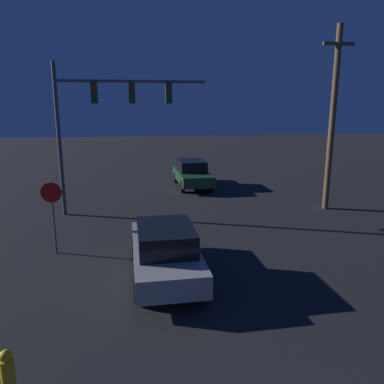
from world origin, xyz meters
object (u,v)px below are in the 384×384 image
object	(u,v)px
car_near	(165,250)
fire_hydrant	(8,374)
stop_sign	(52,205)
traffic_signal_mast	(101,111)
utility_pole	(333,118)
car_far	(192,173)

from	to	relation	value
car_near	fire_hydrant	size ratio (longest dim) A/B	5.01
car_near	stop_sign	distance (m)	4.40
traffic_signal_mast	fire_hydrant	world-z (taller)	traffic_signal_mast
fire_hydrant	stop_sign	bearing A→B (deg)	94.45
traffic_signal_mast	fire_hydrant	distance (m)	12.28
stop_sign	utility_pole	distance (m)	12.94
car_near	car_far	size ratio (longest dim) A/B	1.00
traffic_signal_mast	utility_pole	distance (m)	10.67
car_near	fire_hydrant	world-z (taller)	car_near
car_near	traffic_signal_mast	xyz separation A→B (m)	(-2.23, 7.16, 3.89)
car_far	utility_pole	distance (m)	9.06
traffic_signal_mast	utility_pole	world-z (taller)	utility_pole
car_near	car_far	world-z (taller)	same
traffic_signal_mast	stop_sign	distance (m)	5.83
stop_sign	utility_pole	size ratio (longest dim) A/B	0.29
fire_hydrant	car_far	bearing A→B (deg)	71.07
traffic_signal_mast	utility_pole	bearing A→B (deg)	-4.32
car_far	traffic_signal_mast	xyz separation A→B (m)	(-4.87, -5.20, 3.89)
car_far	fire_hydrant	world-z (taller)	car_far
fire_hydrant	traffic_signal_mast	bearing A→B (deg)	85.77
stop_sign	fire_hydrant	world-z (taller)	stop_sign
car_far	fire_hydrant	size ratio (longest dim) A/B	5.03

